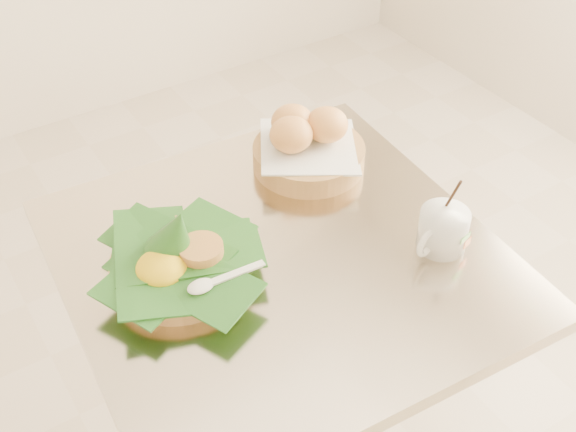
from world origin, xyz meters
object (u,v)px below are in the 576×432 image
cafe_table (281,339)px  coffee_mug (442,229)px  bread_basket (307,145)px  rice_basket (177,259)px

cafe_table → coffee_mug: bearing=-28.3°
coffee_mug → bread_basket: bearing=100.8°
rice_basket → coffee_mug: bearing=-23.4°
cafe_table → bread_basket: bread_basket is taller
bread_basket → coffee_mug: (0.06, -0.32, -0.01)m
cafe_table → coffee_mug: (0.24, -0.13, 0.26)m
cafe_table → coffee_mug: size_ratio=5.20×
rice_basket → bread_basket: (0.34, 0.14, 0.01)m
coffee_mug → cafe_table: bearing=151.7°
cafe_table → rice_basket: rice_basket is taller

